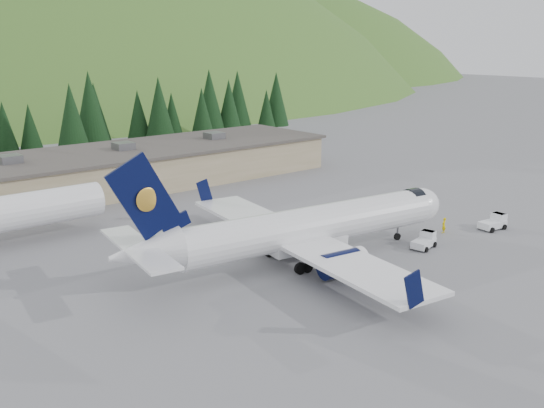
{
  "coord_description": "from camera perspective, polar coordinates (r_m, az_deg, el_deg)",
  "views": [
    {
      "loc": [
        -36.57,
        -38.29,
        19.43
      ],
      "look_at": [
        0.0,
        6.0,
        4.0
      ],
      "focal_mm": 40.0,
      "sensor_mm": 36.0,
      "label": 1
    }
  ],
  "objects": [
    {
      "name": "ground",
      "position": [
        56.4,
        3.9,
        -5.15
      ],
      "size": [
        600.0,
        600.0,
        0.0
      ],
      "primitive_type": "plane",
      "color": "slate"
    },
    {
      "name": "airliner",
      "position": [
        54.86,
        3.09,
        -2.34
      ],
      "size": [
        34.69,
        32.66,
        11.51
      ],
      "rotation": [
        0.0,
        0.0,
        -0.14
      ],
      "color": "white",
      "rests_on": "ground"
    },
    {
      "name": "baggage_tug_a",
      "position": [
        60.9,
        14.18,
        -3.36
      ],
      "size": [
        3.11,
        2.22,
        1.53
      ],
      "rotation": [
        0.0,
        0.0,
        0.21
      ],
      "color": "silver",
      "rests_on": "ground"
    },
    {
      "name": "baggage_tug_b",
      "position": [
        69.07,
        20.18,
        -1.62
      ],
      "size": [
        3.2,
        2.12,
        1.63
      ],
      "rotation": [
        0.0,
        0.0,
        -0.11
      ],
      "color": "silver",
      "rests_on": "ground"
    },
    {
      "name": "terminal_building",
      "position": [
        84.26,
        -16.74,
        2.89
      ],
      "size": [
        71.0,
        17.0,
        6.1
      ],
      "color": "#91835D",
      "rests_on": "ground"
    },
    {
      "name": "ramp_worker",
      "position": [
        65.93,
        15.86,
        -1.94
      ],
      "size": [
        0.68,
        0.53,
        1.65
      ],
      "primitive_type": "imported",
      "rotation": [
        0.0,
        0.0,
        3.38
      ],
      "color": "#EDCD00",
      "rests_on": "ground"
    },
    {
      "name": "tree_line",
      "position": [
        105.86,
        -20.56,
        7.42
      ],
      "size": [
        112.45,
        18.9,
        13.65
      ],
      "color": "black",
      "rests_on": "ground"
    },
    {
      "name": "hills",
      "position": [
        280.87,
        -18.21,
        -7.11
      ],
      "size": [
        614.0,
        330.0,
        300.0
      ],
      "color": "#2E5919",
      "rests_on": "ground"
    }
  ]
}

